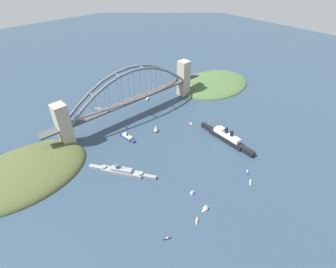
% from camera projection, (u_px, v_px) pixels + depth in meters
% --- Properties ---
extents(ground_plane, '(1400.00, 1400.00, 0.00)m').
position_uv_depth(ground_plane, '(134.00, 115.00, 400.20)').
color(ground_plane, '#2D4256').
extents(harbor_arch_bridge, '(279.98, 17.32, 77.46)m').
position_uv_depth(harbor_arch_bridge, '(133.00, 98.00, 381.14)').
color(harbor_arch_bridge, '#ADA38E').
rests_on(harbor_arch_bridge, ground).
extents(headland_west_shore, '(147.40, 110.26, 20.17)m').
position_uv_depth(headland_west_shore, '(214.00, 84.00, 491.35)').
color(headland_west_shore, '#476638').
rests_on(headland_west_shore, ground).
extents(headland_east_shore, '(150.38, 104.31, 28.95)m').
position_uv_depth(headland_east_shore, '(25.00, 174.00, 298.68)').
color(headland_east_shore, '#4C562D').
rests_on(headland_east_shore, ground).
extents(ocean_liner, '(11.72, 89.71, 19.71)m').
position_uv_depth(ocean_liner, '(227.00, 137.00, 345.18)').
color(ocean_liner, black).
rests_on(ocean_liner, ground).
extents(naval_cruiser, '(50.86, 70.79, 17.30)m').
position_uv_depth(naval_cruiser, '(121.00, 171.00, 297.89)').
color(naval_cruiser, gray).
rests_on(naval_cruiser, ground).
extents(harbor_ferry_steamer, '(8.55, 29.55, 7.59)m').
position_uv_depth(harbor_ferry_steamer, '(127.00, 137.00, 351.61)').
color(harbor_ferry_steamer, navy).
rests_on(harbor_ferry_steamer, ground).
extents(seaplane_taxiing_near_bridge, '(10.69, 8.80, 4.94)m').
position_uv_depth(seaplane_taxiing_near_bridge, '(147.00, 98.00, 439.85)').
color(seaplane_taxiing_near_bridge, '#B7B7B2').
rests_on(seaplane_taxiing_near_bridge, ground).
extents(seaplane_second_in_formation, '(8.86, 8.44, 5.09)m').
position_uv_depth(seaplane_second_in_formation, '(98.00, 109.00, 411.45)').
color(seaplane_second_in_formation, '#B7B7B2').
rests_on(seaplane_second_in_formation, ground).
extents(small_boat_0, '(7.62, 10.73, 12.53)m').
position_uv_depth(small_boat_0, '(156.00, 128.00, 362.41)').
color(small_boat_0, black).
rests_on(small_boat_0, ground).
extents(small_boat_1, '(7.90, 5.30, 2.18)m').
position_uv_depth(small_boat_1, '(250.00, 182.00, 286.59)').
color(small_boat_1, silver).
rests_on(small_boat_1, ground).
extents(small_boat_2, '(6.87, 4.02, 2.24)m').
position_uv_depth(small_boat_2, '(167.00, 239.00, 231.89)').
color(small_boat_2, black).
rests_on(small_boat_2, ground).
extents(small_boat_3, '(6.42, 4.33, 6.84)m').
position_uv_depth(small_boat_3, '(192.00, 192.00, 272.65)').
color(small_boat_3, silver).
rests_on(small_boat_3, ground).
extents(small_boat_4, '(9.30, 5.18, 8.46)m').
position_uv_depth(small_boat_4, '(206.00, 207.00, 256.32)').
color(small_boat_4, silver).
rests_on(small_boat_4, ground).
extents(small_boat_5, '(7.07, 8.05, 2.52)m').
position_uv_depth(small_boat_5, '(247.00, 172.00, 300.04)').
color(small_boat_5, '#234C8C').
rests_on(small_boat_5, ground).
extents(small_boat_6, '(7.72, 6.29, 2.15)m').
position_uv_depth(small_boat_6, '(197.00, 221.00, 246.68)').
color(small_boat_6, gold).
rests_on(small_boat_6, ground).
extents(small_boat_7, '(2.81, 7.36, 1.95)m').
position_uv_depth(small_boat_7, '(191.00, 124.00, 380.52)').
color(small_boat_7, gold).
rests_on(small_boat_7, ground).
extents(channel_marker_buoy, '(2.20, 2.20, 2.75)m').
position_uv_depth(channel_marker_buoy, '(170.00, 111.00, 409.61)').
color(channel_marker_buoy, red).
rests_on(channel_marker_buoy, ground).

